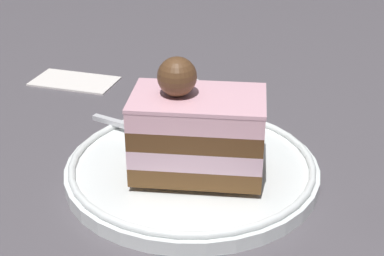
{
  "coord_description": "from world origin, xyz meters",
  "views": [
    {
      "loc": [
        0.04,
        -0.42,
        0.26
      ],
      "look_at": [
        -0.01,
        0.01,
        0.05
      ],
      "focal_mm": 54.28,
      "sensor_mm": 36.0,
      "label": 1
    }
  ],
  "objects_px": {
    "dessert_plate": "(192,168)",
    "whipped_cream_dollop": "(190,99)",
    "folded_napkin": "(75,80)",
    "cake_slice": "(194,131)",
    "fork": "(144,130)"
  },
  "relations": [
    {
      "from": "cake_slice",
      "to": "fork",
      "type": "xyz_separation_m",
      "value": [
        -0.05,
        0.06,
        -0.03
      ]
    },
    {
      "from": "cake_slice",
      "to": "folded_napkin",
      "type": "distance_m",
      "value": 0.28
    },
    {
      "from": "cake_slice",
      "to": "whipped_cream_dollop",
      "type": "distance_m",
      "value": 0.1
    },
    {
      "from": "dessert_plate",
      "to": "fork",
      "type": "relative_size",
      "value": 2.08
    },
    {
      "from": "whipped_cream_dollop",
      "to": "fork",
      "type": "bearing_deg",
      "value": -139.78
    },
    {
      "from": "cake_slice",
      "to": "fork",
      "type": "relative_size",
      "value": 1.02
    },
    {
      "from": "dessert_plate",
      "to": "cake_slice",
      "type": "height_order",
      "value": "cake_slice"
    },
    {
      "from": "whipped_cream_dollop",
      "to": "fork",
      "type": "relative_size",
      "value": 0.42
    },
    {
      "from": "cake_slice",
      "to": "fork",
      "type": "distance_m",
      "value": 0.09
    },
    {
      "from": "whipped_cream_dollop",
      "to": "dessert_plate",
      "type": "bearing_deg",
      "value": -82.86
    },
    {
      "from": "dessert_plate",
      "to": "folded_napkin",
      "type": "relative_size",
      "value": 2.2
    },
    {
      "from": "fork",
      "to": "cake_slice",
      "type": "bearing_deg",
      "value": -49.45
    },
    {
      "from": "dessert_plate",
      "to": "whipped_cream_dollop",
      "type": "xyz_separation_m",
      "value": [
        -0.01,
        0.08,
        0.03
      ]
    },
    {
      "from": "dessert_plate",
      "to": "whipped_cream_dollop",
      "type": "height_order",
      "value": "whipped_cream_dollop"
    },
    {
      "from": "dessert_plate",
      "to": "fork",
      "type": "bearing_deg",
      "value": 137.69
    }
  ]
}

